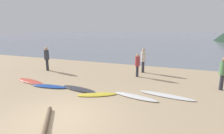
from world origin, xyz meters
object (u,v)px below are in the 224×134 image
Objects in this scene: surfboard_4 at (136,97)px; surfboard_5 at (166,96)px; surfboard_1 at (49,86)px; driftwood_log at (47,121)px; person_3 at (143,58)px; person_1 at (137,63)px; person_0 at (223,71)px; surfboard_0 at (30,81)px; surfboard_3 at (97,94)px; person_2 at (47,57)px; surfboard_2 at (79,89)px.

surfboard_4 is 0.83× the size of surfboard_5.
driftwood_log reaches higher than surfboard_1.
person_3 reaches higher than surfboard_1.
surfboard_1 is 1.35× the size of person_1.
person_0 is 8.89m from driftwood_log.
surfboard_5 is at bearing 21.04° from person_3.
surfboard_1 is at bearing -162.31° from surfboard_5.
surfboard_3 is at bearing 6.91° from surfboard_0.
surfboard_4 is at bearing -3.99° from surfboard_1.
person_2 is at bearing 175.25° from surfboard_5.
person_1 reaches higher than driftwood_log.
surfboard_5 is at bearing -70.00° from person_2.
person_0 is 1.12× the size of person_1.
surfboard_2 is at bearing -161.39° from surfboard_5.
driftwood_log is (2.58, -3.20, 0.03)m from surfboard_1.
driftwood_log is at bearing -122.53° from surfboard_5.
surfboard_0 reaches higher than surfboard_3.
person_0 is (2.63, 2.02, 1.01)m from surfboard_5.
person_2 is (-5.85, 3.31, 1.03)m from surfboard_3.
surfboard_4 is 4.16m from driftwood_log.
person_0 reaches higher than surfboard_0.
surfboard_5 is 3.47m from person_0.
person_1 is 0.87× the size of person_2.
surfboard_5 is (1.36, 0.71, -0.01)m from surfboard_4.
surfboard_2 is (1.79, 0.21, 0.00)m from surfboard_1.
surfboard_0 is 1.04× the size of surfboard_4.
surfboard_0 is 1.76m from surfboard_1.
surfboard_4 is 1.53m from surfboard_5.
person_3 is at bearing 109.58° from surfboard_4.
person_2 reaches higher than surfboard_3.
surfboard_5 is 1.49× the size of person_2.
surfboard_0 is 8.01m from surfboard_5.
surfboard_3 is (4.76, -0.48, -0.01)m from surfboard_0.
surfboard_1 is 1.20× the size of person_3.
surfboard_0 is 0.86× the size of surfboard_5.
surfboard_3 is 1.08× the size of person_2.
person_3 is (4.18, 5.23, 1.00)m from surfboard_1.
surfboard_5 is at bearing 39.01° from surfboard_4.
person_3 reaches higher than surfboard_4.
driftwood_log reaches higher than surfboard_5.
person_0 is at bearing 59.67° from person_3.
surfboard_3 is at bearing -9.66° from surfboard_1.
surfboard_5 is 1.51× the size of person_3.
person_1 reaches higher than surfboard_0.
surfboard_1 is 0.79× the size of surfboard_5.
surfboard_2 is at bearing 10.41° from surfboard_0.
person_0 is 0.84× the size of driftwood_log.
surfboard_1 is 9.43m from person_0.
person_1 reaches higher than surfboard_3.
person_3 is (-2.07, 4.25, 1.02)m from surfboard_5.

